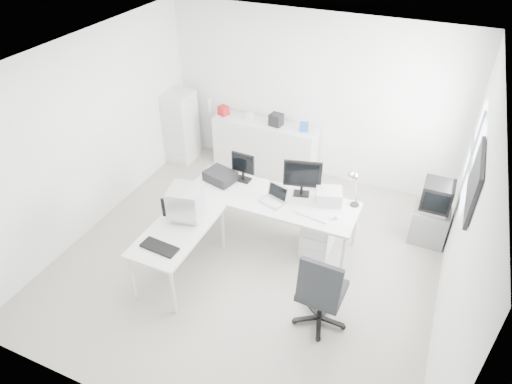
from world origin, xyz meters
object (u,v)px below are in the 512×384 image
at_px(side_desk, 180,250).
at_px(crt_tv, 437,198).
at_px(lcd_monitor_large, 302,178).
at_px(laptop, 272,197).
at_px(drawer_pedestal, 318,234).
at_px(office_chair, 323,287).
at_px(main_desk, 271,219).
at_px(crt_monitor, 186,205).
at_px(inkjet_printer, 220,176).
at_px(sideboard, 265,146).
at_px(laser_printer, 329,196).
at_px(tv_cabinet, 429,225).
at_px(lcd_monitor_small, 243,167).
at_px(filing_cabinet, 181,127).

distance_m(side_desk, crt_tv, 3.59).
bearing_deg(lcd_monitor_large, side_desk, -145.79).
bearing_deg(crt_tv, laptop, -154.01).
height_order(drawer_pedestal, crt_tv, crt_tv).
height_order(lcd_monitor_large, office_chair, lcd_monitor_large).
bearing_deg(main_desk, drawer_pedestal, 4.09).
bearing_deg(side_desk, crt_monitor, 90.00).
distance_m(drawer_pedestal, inkjet_printer, 1.64).
distance_m(drawer_pedestal, sideboard, 2.30).
height_order(drawer_pedestal, laptop, laptop).
distance_m(laser_printer, sideboard, 2.25).
height_order(main_desk, laptop, laptop).
bearing_deg(office_chair, sideboard, 126.08).
relative_size(side_desk, sideboard, 0.76).
bearing_deg(side_desk, drawer_pedestal, 36.57).
bearing_deg(drawer_pedestal, crt_tv, 31.23).
bearing_deg(inkjet_printer, tv_cabinet, 29.92).
bearing_deg(tv_cabinet, lcd_monitor_small, -166.19).
relative_size(lcd_monitor_large, office_chair, 0.48).
relative_size(lcd_monitor_large, crt_tv, 1.09).
bearing_deg(laser_printer, office_chair, -92.61).
relative_size(laser_printer, filing_cabinet, 0.27).
relative_size(crt_tv, sideboard, 0.27).
height_order(crt_monitor, office_chair, crt_monitor).
xyz_separation_m(laptop, crt_tv, (2.06, 1.00, -0.08)).
relative_size(lcd_monitor_small, crt_monitor, 1.07).
height_order(sideboard, filing_cabinet, filing_cabinet).
height_order(laptop, crt_tv, crt_tv).
height_order(main_desk, office_chair, office_chair).
distance_m(main_desk, side_desk, 1.39).
relative_size(main_desk, lcd_monitor_small, 5.39).
bearing_deg(inkjet_printer, office_chair, -17.89).
bearing_deg(crt_monitor, crt_tv, 18.26).
bearing_deg(main_desk, lcd_monitor_small, 155.56).
height_order(office_chair, tv_cabinet, office_chair).
height_order(side_desk, office_chair, office_chair).
xyz_separation_m(tv_cabinet, crt_tv, (0.00, 0.00, 0.50)).
bearing_deg(inkjet_printer, drawer_pedestal, 12.87).
relative_size(inkjet_printer, laptop, 1.36).
xyz_separation_m(sideboard, filing_cabinet, (-1.56, -0.25, 0.19)).
bearing_deg(crt_tv, tv_cabinet, 0.00).
distance_m(drawer_pedestal, filing_cabinet, 3.44).
xyz_separation_m(laser_printer, office_chair, (0.35, -1.37, -0.28)).
xyz_separation_m(crt_monitor, filing_cabinet, (-1.54, 2.36, -0.31)).
xyz_separation_m(crt_tv, filing_cabinet, (-4.50, 0.60, -0.12)).
xyz_separation_m(main_desk, drawer_pedestal, (0.70, 0.05, -0.08)).
bearing_deg(tv_cabinet, crt_monitor, -149.34).
xyz_separation_m(side_desk, laser_printer, (1.60, 1.32, 0.47)).
bearing_deg(filing_cabinet, main_desk, -32.18).
xyz_separation_m(lcd_monitor_small, sideboard, (-0.29, 1.51, -0.51)).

